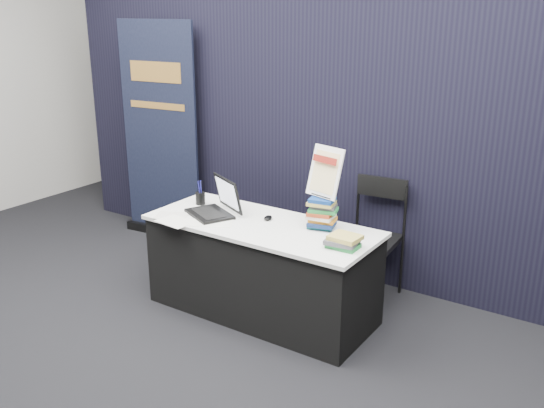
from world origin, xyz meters
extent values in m
plane|color=black|center=(0.00, 0.00, 0.00)|extent=(8.00, 8.00, 0.00)
cube|color=#B0ADA6|center=(0.00, 4.00, 1.75)|extent=(8.00, 0.02, 3.50)
cube|color=black|center=(0.00, 1.60, 1.20)|extent=(6.00, 0.08, 2.40)
cube|color=black|center=(0.00, 0.55, 0.36)|extent=(1.76, 0.71, 0.72)
cube|color=beige|center=(0.00, 0.55, 0.73)|extent=(1.80, 0.75, 0.03)
cube|color=black|center=(-0.45, 0.48, 0.76)|extent=(0.47, 0.41, 0.02)
cube|color=black|center=(-0.45, 0.61, 0.90)|extent=(0.38, 0.23, 0.27)
cube|color=silver|center=(-0.45, 0.60, 0.90)|extent=(0.32, 0.19, 0.21)
ellipsoid|color=black|center=(-0.01, 0.65, 0.77)|extent=(0.09, 0.11, 0.03)
cube|color=silver|center=(-0.69, 0.30, 0.75)|extent=(0.30, 0.27, 0.00)
cube|color=white|center=(-0.57, 0.22, 0.75)|extent=(0.30, 0.23, 0.00)
cube|color=silver|center=(-0.33, 0.36, 0.75)|extent=(0.38, 0.34, 0.00)
cylinder|color=black|center=(-0.69, 0.65, 0.80)|extent=(0.10, 0.10, 0.10)
cube|color=#165255|center=(0.43, 0.72, 0.76)|extent=(0.22, 0.19, 0.03)
cube|color=#11244D|center=(0.43, 0.72, 0.79)|extent=(0.22, 0.19, 0.03)
cube|color=orange|center=(0.43, 0.72, 0.82)|extent=(0.22, 0.19, 0.03)
cube|color=beige|center=(0.43, 0.72, 0.84)|extent=(0.22, 0.19, 0.03)
cube|color=#9B3719|center=(0.43, 0.72, 0.87)|extent=(0.22, 0.19, 0.03)
cube|color=#207B38|center=(0.43, 0.72, 0.90)|extent=(0.22, 0.19, 0.03)
cube|color=#454449|center=(0.43, 0.72, 0.92)|extent=(0.22, 0.19, 0.03)
cube|color=#B5A048|center=(0.43, 0.72, 0.95)|extent=(0.22, 0.19, 0.03)
cube|color=navy|center=(0.43, 0.72, 0.97)|extent=(0.22, 0.19, 0.03)
cube|color=#207B38|center=(0.74, 0.46, 0.77)|extent=(0.22, 0.17, 0.03)
cube|color=#454449|center=(0.74, 0.46, 0.80)|extent=(0.22, 0.17, 0.03)
cube|color=#B5A048|center=(0.74, 0.46, 0.83)|extent=(0.22, 0.17, 0.03)
cube|color=black|center=(0.43, 0.71, 1.00)|extent=(0.19, 0.06, 0.02)
cylinder|color=black|center=(0.35, 0.79, 1.11)|extent=(0.03, 0.10, 0.27)
cylinder|color=black|center=(0.50, 0.79, 1.11)|extent=(0.03, 0.10, 0.27)
cube|color=white|center=(0.43, 0.75, 1.18)|extent=(0.30, 0.17, 0.37)
cube|color=#FAE29C|center=(0.43, 0.74, 1.18)|extent=(0.24, 0.13, 0.29)
cube|color=maroon|center=(0.43, 0.74, 1.27)|extent=(0.22, 0.07, 0.05)
cube|color=black|center=(-1.83, 1.36, 0.04)|extent=(0.94, 0.20, 0.09)
cube|color=black|center=(-1.83, 1.38, 1.10)|extent=(0.88, 0.13, 2.20)
cube|color=#C88C3E|center=(-1.83, 1.36, 1.71)|extent=(0.60, 0.07, 0.20)
cube|color=#C88C3E|center=(-1.83, 1.36, 1.38)|extent=(0.66, 0.08, 0.07)
cylinder|color=black|center=(0.36, 1.05, 0.24)|extent=(0.02, 0.02, 0.48)
cylinder|color=black|center=(0.78, 1.05, 0.24)|extent=(0.02, 0.02, 0.48)
cylinder|color=black|center=(0.36, 1.48, 0.24)|extent=(0.02, 0.02, 0.48)
cylinder|color=black|center=(0.78, 1.48, 0.24)|extent=(0.02, 0.02, 0.48)
cube|color=black|center=(0.57, 1.27, 0.50)|extent=(0.49, 0.49, 0.04)
cube|color=black|center=(0.57, 1.48, 0.90)|extent=(0.43, 0.07, 0.17)
camera|label=1|loc=(2.48, -3.00, 2.34)|focal=40.00mm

